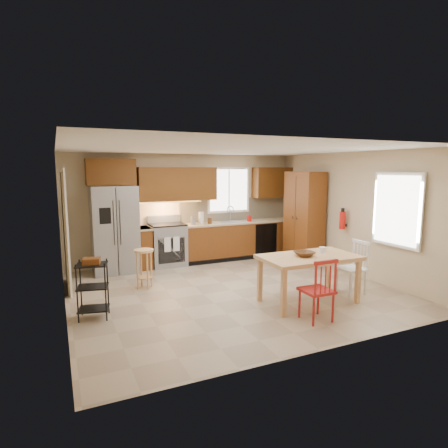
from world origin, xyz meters
TOP-DOWN VIEW (x-y plane):
  - floor at (0.00, 0.00)m, footprint 5.50×5.50m
  - ceiling at (0.00, 0.00)m, footprint 5.50×5.00m
  - wall_back at (0.00, 2.50)m, footprint 5.50×0.02m
  - wall_front at (0.00, -2.50)m, footprint 5.50×0.02m
  - wall_left at (-2.75, 0.00)m, footprint 0.02×5.00m
  - wall_right at (2.75, 0.00)m, footprint 0.02×5.00m
  - refrigerator at (-1.70, 2.12)m, footprint 0.92×0.75m
  - range_stove at (-0.55, 2.19)m, footprint 0.76×0.63m
  - base_cabinet_narrow at (-1.10, 2.20)m, footprint 0.30×0.60m
  - base_cabinet_run at (1.29, 2.20)m, footprint 2.92×0.60m
  - dishwasher at (1.85, 1.91)m, footprint 0.60×0.02m
  - backsplash at (1.29, 2.48)m, footprint 2.92×0.03m
  - upper_over_fridge at (-1.70, 2.33)m, footprint 1.00×0.35m
  - upper_left_block at (-0.25, 2.33)m, footprint 1.80×0.35m
  - upper_right_block at (2.25, 2.33)m, footprint 1.00×0.35m
  - window_back at (1.10, 2.48)m, footprint 1.12×0.04m
  - sink at (1.10, 2.20)m, footprint 0.62×0.46m
  - undercab_glow at (-0.55, 2.30)m, footprint 1.60×0.30m
  - soap_bottle at (1.48, 2.10)m, footprint 0.09×0.09m
  - paper_towel at (0.25, 2.15)m, footprint 0.12×0.12m
  - canister_steel at (0.05, 2.15)m, footprint 0.11×0.11m
  - canister_wood at (0.45, 2.12)m, footprint 0.10×0.10m
  - pantry at (2.43, 1.20)m, footprint 0.50×0.95m
  - fire_extinguisher at (2.63, 0.15)m, footprint 0.12×0.12m
  - window_right at (2.68, -1.15)m, footprint 0.04×1.02m
  - doorway at (-2.67, 1.30)m, footprint 0.04×0.95m
  - dining_table at (0.88, -1.06)m, footprint 1.58×0.90m
  - chair_red at (0.53, -1.71)m, footprint 0.44×0.44m
  - chair_white at (1.83, -1.01)m, footprint 0.44×0.44m
  - table_bowl at (0.79, -1.06)m, footprint 0.32×0.32m
  - table_jar at (1.23, -0.96)m, footprint 0.12×0.12m
  - bar_stool at (-1.39, 0.77)m, footprint 0.41×0.41m
  - utility_cart at (-2.38, -0.31)m, footprint 0.49×0.42m

SIDE VIEW (x-z plane):
  - floor at x=0.00m, z-range 0.00..0.00m
  - bar_stool at x=-1.39m, z-range 0.00..0.72m
  - dining_table at x=0.88m, z-range 0.00..0.76m
  - utility_cart at x=-2.38m, z-range 0.00..0.85m
  - base_cabinet_narrow at x=-1.10m, z-range 0.00..0.90m
  - base_cabinet_run at x=1.29m, z-range 0.00..0.90m
  - dishwasher at x=1.85m, z-range 0.06..0.84m
  - range_stove at x=-0.55m, z-range 0.00..0.92m
  - chair_red at x=0.53m, z-range 0.00..0.92m
  - chair_white at x=1.83m, z-range 0.00..0.92m
  - table_bowl at x=0.79m, z-range 0.73..0.81m
  - table_jar at x=1.23m, z-range 0.74..0.87m
  - sink at x=1.10m, z-range 0.78..0.94m
  - refrigerator at x=-1.70m, z-range 0.00..1.82m
  - canister_wood at x=0.45m, z-range 0.90..1.04m
  - canister_steel at x=0.05m, z-range 0.90..1.08m
  - soap_bottle at x=1.48m, z-range 0.90..1.09m
  - paper_towel at x=0.25m, z-range 0.90..1.18m
  - pantry at x=2.43m, z-range 0.00..2.10m
  - doorway at x=-2.67m, z-range 0.00..2.10m
  - fire_extinguisher at x=2.63m, z-range 0.92..1.28m
  - backsplash at x=1.29m, z-range 0.90..1.45m
  - wall_back at x=0.00m, z-range 0.00..2.50m
  - wall_front at x=0.00m, z-range 0.00..2.50m
  - wall_left at x=-2.75m, z-range 0.00..2.50m
  - wall_right at x=2.75m, z-range 0.00..2.50m
  - undercab_glow at x=-0.55m, z-range 1.43..1.43m
  - window_right at x=2.68m, z-range 0.79..2.11m
  - window_back at x=1.10m, z-range 1.09..2.21m
  - upper_left_block at x=-0.25m, z-range 1.45..2.20m
  - upper_right_block at x=2.25m, z-range 1.45..2.20m
  - upper_over_fridge at x=-1.70m, z-range 1.83..2.38m
  - ceiling at x=0.00m, z-range 2.49..2.51m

